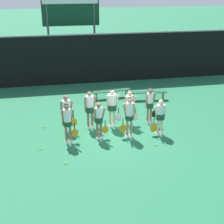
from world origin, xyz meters
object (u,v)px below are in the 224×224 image
tennis_ball_0 (90,116)px  tennis_ball_4 (156,145)px  tennis_ball_5 (150,114)px  scoreboard (71,18)px  bench_courtside (148,93)px  tennis_ball_3 (40,149)px  player_0 (68,120)px  tennis_ball_1 (66,163)px  bench_far (112,91)px  player_6 (112,104)px  player_3 (160,114)px  player_7 (130,105)px  tennis_ball_6 (99,121)px  player_1 (99,118)px  player_2 (129,114)px  tennis_ball_2 (78,123)px  player_4 (66,110)px  player_5 (90,107)px  tennis_ball_7 (44,127)px  player_8 (150,103)px

tennis_ball_0 → tennis_ball_4: 4.15m
tennis_ball_5 → scoreboard: bearing=113.8°
bench_courtside → tennis_ball_3: (-5.90, -4.62, -0.37)m
player_0 → tennis_ball_1: bearing=-104.9°
bench_far → player_6: size_ratio=1.23×
player_3 → tennis_ball_1: bearing=-164.3°
player_7 → tennis_ball_6: player_7 is taller
tennis_ball_6 → player_1: bearing=-98.2°
player_2 → tennis_ball_4: player_2 is taller
player_1 → player_7: size_ratio=0.98×
tennis_ball_4 → scoreboard: bearing=103.5°
bench_far → tennis_ball_2: (-2.22, -3.12, -0.36)m
player_7 → tennis_ball_2: 2.59m
tennis_ball_3 → tennis_ball_6: size_ratio=1.00×
tennis_ball_1 → tennis_ball_2: same height
player_0 → tennis_ball_0: bearing=57.4°
tennis_ball_6 → scoreboard: bearing=94.1°
scoreboard → player_4: 8.77m
bench_courtside → player_0: player_0 is taller
bench_far → player_1: size_ratio=1.35×
scoreboard → player_7: bearing=-77.1°
player_5 → tennis_ball_1: bearing=-123.9°
tennis_ball_2 → scoreboard: bearing=86.7°
player_6 → tennis_ball_1: (-2.31, -2.82, -1.05)m
tennis_ball_1 → tennis_ball_0: bearing=70.5°
scoreboard → tennis_ball_7: 8.96m
player_7 → tennis_ball_4: (0.59, -2.14, -0.95)m
player_6 → tennis_ball_3: 3.75m
tennis_ball_5 → tennis_ball_2: bearing=-175.0°
player_1 → tennis_ball_2: player_1 is taller
scoreboard → player_1: bearing=-88.1°
tennis_ball_7 → bench_far: bearing=41.3°
player_4 → player_7: player_7 is taller
bench_courtside → player_4: player_4 is taller
tennis_ball_0 → tennis_ball_1: (-1.47, -4.16, -0.00)m
scoreboard → player_2: (1.56, -9.38, -2.95)m
bench_far → player_2: 4.98m
tennis_ball_5 → tennis_ball_6: bearing=-173.5°
bench_far → tennis_ball_7: (-3.78, -3.32, -0.36)m
player_6 → player_0: bearing=-153.2°
player_4 → player_5: (1.04, -0.02, 0.06)m
player_3 → tennis_ball_6: 3.13m
player_7 → tennis_ball_0: size_ratio=24.93×
player_1 → bench_courtside: bearing=50.3°
player_3 → tennis_ball_3: bearing=178.6°
tennis_ball_4 → player_5: bearing=138.2°
tennis_ball_1 → tennis_ball_2: bearing=76.9°
tennis_ball_4 → player_4: bearing=147.8°
player_0 → tennis_ball_6: bearing=43.3°
player_0 → player_8: bearing=11.0°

